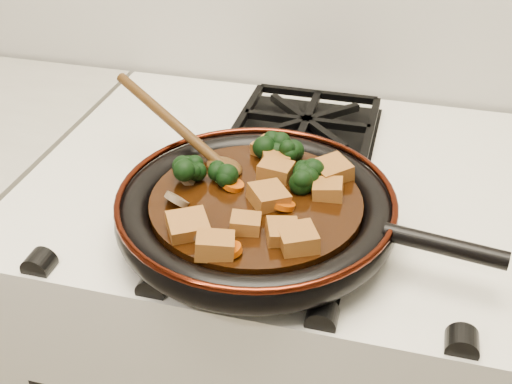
# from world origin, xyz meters

# --- Properties ---
(stove) EXTENTS (0.76, 0.60, 0.90)m
(stove) POSITION_xyz_m (0.00, 1.69, 0.45)
(stove) COLOR silver
(stove) RESTS_ON ground
(burner_grate_front) EXTENTS (0.23, 0.23, 0.03)m
(burner_grate_front) POSITION_xyz_m (0.00, 1.55, 0.91)
(burner_grate_front) COLOR black
(burner_grate_front) RESTS_ON stove
(burner_grate_back) EXTENTS (0.23, 0.23, 0.03)m
(burner_grate_back) POSITION_xyz_m (0.00, 1.83, 0.91)
(burner_grate_back) COLOR black
(burner_grate_back) RESTS_ON stove
(skillet) EXTENTS (0.48, 0.36, 0.05)m
(skillet) POSITION_xyz_m (-0.01, 1.54, 0.94)
(skillet) COLOR black
(skillet) RESTS_ON burner_grate_front
(braising_sauce) EXTENTS (0.27, 0.27, 0.02)m
(braising_sauce) POSITION_xyz_m (-0.01, 1.54, 0.95)
(braising_sauce) COLOR black
(braising_sauce) RESTS_ON skillet
(tofu_cube_0) EXTENTS (0.06, 0.06, 0.03)m
(tofu_cube_0) POSITION_xyz_m (0.01, 1.54, 0.97)
(tofu_cube_0) COLOR #945A22
(tofu_cube_0) RESTS_ON braising_sauce
(tofu_cube_1) EXTENTS (0.06, 0.06, 0.03)m
(tofu_cube_1) POSITION_xyz_m (0.07, 1.62, 0.97)
(tofu_cube_1) COLOR #945A22
(tofu_cube_1) RESTS_ON braising_sauce
(tofu_cube_2) EXTENTS (0.05, 0.05, 0.02)m
(tofu_cube_2) POSITION_xyz_m (-0.02, 1.65, 0.97)
(tofu_cube_2) COLOR #945A22
(tofu_cube_2) RESTS_ON braising_sauce
(tofu_cube_3) EXTENTS (0.04, 0.04, 0.03)m
(tofu_cube_3) POSITION_xyz_m (0.08, 1.57, 0.97)
(tofu_cube_3) COLOR #945A22
(tofu_cube_3) RESTS_ON braising_sauce
(tofu_cube_4) EXTENTS (0.05, 0.04, 0.03)m
(tofu_cube_4) POSITION_xyz_m (0.00, 1.60, 0.97)
(tofu_cube_4) COLOR #945A22
(tofu_cube_4) RESTS_ON braising_sauce
(tofu_cube_5) EXTENTS (0.05, 0.05, 0.02)m
(tofu_cube_5) POSITION_xyz_m (0.04, 1.47, 0.97)
(tofu_cube_5) COLOR #945A22
(tofu_cube_5) RESTS_ON braising_sauce
(tofu_cube_6) EXTENTS (0.06, 0.06, 0.03)m
(tofu_cube_6) POSITION_xyz_m (0.06, 1.46, 0.97)
(tofu_cube_6) COLOR #945A22
(tofu_cube_6) RESTS_ON braising_sauce
(tofu_cube_7) EXTENTS (0.05, 0.05, 0.03)m
(tofu_cube_7) POSITION_xyz_m (-0.03, 1.43, 0.97)
(tofu_cube_7) COLOR #945A22
(tofu_cube_7) RESTS_ON braising_sauce
(tofu_cube_8) EXTENTS (0.05, 0.05, 0.02)m
(tofu_cube_8) POSITION_xyz_m (-0.01, 1.63, 0.97)
(tofu_cube_8) COLOR #945A22
(tofu_cube_8) RESTS_ON braising_sauce
(tofu_cube_9) EXTENTS (0.04, 0.04, 0.02)m
(tofu_cube_9) POSITION_xyz_m (-0.01, 1.48, 0.97)
(tofu_cube_9) COLOR #945A22
(tofu_cube_9) RESTS_ON braising_sauce
(tofu_cube_10) EXTENTS (0.06, 0.06, 0.03)m
(tofu_cube_10) POSITION_xyz_m (-0.07, 1.45, 0.97)
(tofu_cube_10) COLOR #945A22
(tofu_cube_10) RESTS_ON braising_sauce
(broccoli_floret_0) EXTENTS (0.09, 0.08, 0.06)m
(broccoli_floret_0) POSITION_xyz_m (-0.07, 1.57, 0.97)
(broccoli_floret_0) COLOR black
(broccoli_floret_0) RESTS_ON braising_sauce
(broccoli_floret_1) EXTENTS (0.08, 0.08, 0.06)m
(broccoli_floret_1) POSITION_xyz_m (-0.01, 1.65, 0.97)
(broccoli_floret_1) COLOR black
(broccoli_floret_1) RESTS_ON braising_sauce
(broccoli_floret_2) EXTENTS (0.09, 0.08, 0.07)m
(broccoli_floret_2) POSITION_xyz_m (0.00, 1.65, 0.97)
(broccoli_floret_2) COLOR black
(broccoli_floret_2) RESTS_ON braising_sauce
(broccoli_floret_3) EXTENTS (0.06, 0.07, 0.06)m
(broccoli_floret_3) POSITION_xyz_m (-0.11, 1.56, 0.97)
(broccoli_floret_3) COLOR black
(broccoli_floret_3) RESTS_ON braising_sauce
(broccoli_floret_4) EXTENTS (0.09, 0.09, 0.05)m
(broccoli_floret_4) POSITION_xyz_m (0.05, 1.58, 0.97)
(broccoli_floret_4) COLOR black
(broccoli_floret_4) RESTS_ON braising_sauce
(broccoli_floret_5) EXTENTS (0.09, 0.09, 0.06)m
(broccoli_floret_5) POSITION_xyz_m (0.04, 1.60, 0.97)
(broccoli_floret_5) COLOR black
(broccoli_floret_5) RESTS_ON braising_sauce
(carrot_coin_0) EXTENTS (0.03, 0.03, 0.01)m
(carrot_coin_0) POSITION_xyz_m (-0.01, 1.43, 0.96)
(carrot_coin_0) COLOR #A93F04
(carrot_coin_0) RESTS_ON braising_sauce
(carrot_coin_1) EXTENTS (0.03, 0.03, 0.02)m
(carrot_coin_1) POSITION_xyz_m (-0.05, 1.56, 0.96)
(carrot_coin_1) COLOR #A93F04
(carrot_coin_1) RESTS_ON braising_sauce
(carrot_coin_2) EXTENTS (0.03, 0.03, 0.02)m
(carrot_coin_2) POSITION_xyz_m (0.08, 1.61, 0.96)
(carrot_coin_2) COLOR #A93F04
(carrot_coin_2) RESTS_ON braising_sauce
(carrot_coin_3) EXTENTS (0.03, 0.03, 0.02)m
(carrot_coin_3) POSITION_xyz_m (0.03, 1.53, 0.96)
(carrot_coin_3) COLOR #A93F04
(carrot_coin_3) RESTS_ON braising_sauce
(mushroom_slice_0) EXTENTS (0.03, 0.03, 0.03)m
(mushroom_slice_0) POSITION_xyz_m (-0.11, 1.56, 0.97)
(mushroom_slice_0) COLOR brown
(mushroom_slice_0) RESTS_ON braising_sauce
(mushroom_slice_1) EXTENTS (0.04, 0.04, 0.02)m
(mushroom_slice_1) POSITION_xyz_m (-0.06, 1.45, 0.97)
(mushroom_slice_1) COLOR brown
(mushroom_slice_1) RESTS_ON braising_sauce
(mushroom_slice_2) EXTENTS (0.04, 0.04, 0.03)m
(mushroom_slice_2) POSITION_xyz_m (-0.10, 1.50, 0.97)
(mushroom_slice_2) COLOR brown
(mushroom_slice_2) RESTS_ON braising_sauce
(wooden_spoon) EXTENTS (0.14, 0.10, 0.23)m
(wooden_spoon) POSITION_xyz_m (-0.12, 1.63, 0.98)
(wooden_spoon) COLOR #41270E
(wooden_spoon) RESTS_ON braising_sauce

